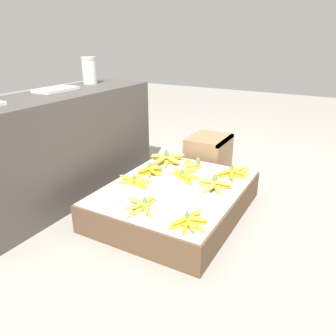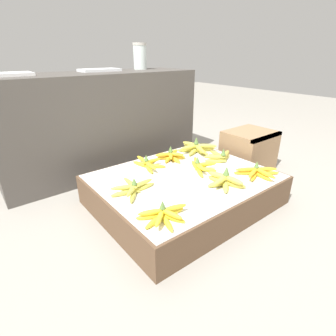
{
  "view_description": "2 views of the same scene",
  "coord_description": "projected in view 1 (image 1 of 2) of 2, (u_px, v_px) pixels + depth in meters",
  "views": [
    {
      "loc": [
        -1.63,
        -0.86,
        1.06
      ],
      "look_at": [
        0.06,
        0.09,
        0.27
      ],
      "focal_mm": 35.0,
      "sensor_mm": 36.0,
      "label": 1
    },
    {
      "loc": [
        -0.92,
        -1.02,
        0.84
      ],
      "look_at": [
        -0.05,
        0.09,
        0.21
      ],
      "focal_mm": 28.0,
      "sensor_mm": 36.0,
      "label": 2
    }
  ],
  "objects": [
    {
      "name": "banana_bunch_front_midright",
      "position": [
        214.0,
        185.0,
        1.99
      ],
      "size": [
        0.17,
        0.22,
        0.11
      ],
      "color": "#DBCC4C",
      "rests_on": "display_platform"
    },
    {
      "name": "display_platform",
      "position": [
        175.0,
        199.0,
        2.07
      ],
      "size": [
        0.99,
        0.79,
        0.18
      ],
      "color": "brown",
      "rests_on": "ground_plane"
    },
    {
      "name": "banana_bunch_back_midright",
      "position": [
        150.0,
        170.0,
        2.21
      ],
      "size": [
        0.2,
        0.17,
        0.09
      ],
      "color": "gold",
      "rests_on": "display_platform"
    },
    {
      "name": "banana_bunch_front_left",
      "position": [
        190.0,
        221.0,
        1.61
      ],
      "size": [
        0.23,
        0.18,
        0.08
      ],
      "color": "yellow",
      "rests_on": "display_platform"
    },
    {
      "name": "ground_plane",
      "position": [
        175.0,
        212.0,
        2.1
      ],
      "size": [
        10.0,
        10.0,
        0.0
      ],
      "primitive_type": "plane",
      "color": "gray"
    },
    {
      "name": "foam_tray_dark",
      "position": [
        56.0,
        89.0,
        2.17
      ],
      "size": [
        0.28,
        0.16,
        0.02
      ],
      "color": "white",
      "rests_on": "back_vendor_table"
    },
    {
      "name": "banana_bunch_middle_midright",
      "position": [
        184.0,
        175.0,
        2.13
      ],
      "size": [
        0.18,
        0.22,
        0.09
      ],
      "color": "yellow",
      "rests_on": "display_platform"
    },
    {
      "name": "banana_bunch_front_right",
      "position": [
        233.0,
        173.0,
        2.17
      ],
      "size": [
        0.24,
        0.23,
        0.09
      ],
      "color": "gold",
      "rests_on": "display_platform"
    },
    {
      "name": "banana_bunch_middle_right",
      "position": [
        194.0,
        164.0,
        2.3
      ],
      "size": [
        0.23,
        0.16,
        0.1
      ],
      "color": "gold",
      "rests_on": "display_platform"
    },
    {
      "name": "banana_bunch_back_midleft",
      "position": [
        136.0,
        181.0,
        2.05
      ],
      "size": [
        0.16,
        0.25,
        0.09
      ],
      "color": "yellow",
      "rests_on": "display_platform"
    },
    {
      "name": "wooden_crate",
      "position": [
        208.0,
        154.0,
        2.67
      ],
      "size": [
        0.35,
        0.3,
        0.3
      ],
      "color": "#997551",
      "rests_on": "ground_plane"
    },
    {
      "name": "glass_jar",
      "position": [
        89.0,
        70.0,
        2.44
      ],
      "size": [
        0.11,
        0.11,
        0.19
      ],
      "color": "silver",
      "rests_on": "back_vendor_table"
    },
    {
      "name": "back_vendor_table",
      "position": [
        63.0,
        146.0,
        2.23
      ],
      "size": [
        1.45,
        0.46,
        0.71
      ],
      "color": "#4C4742",
      "rests_on": "ground_plane"
    },
    {
      "name": "banana_bunch_middle_left",
      "position": [
        143.0,
        205.0,
        1.76
      ],
      "size": [
        0.25,
        0.22,
        0.08
      ],
      "color": "gold",
      "rests_on": "display_platform"
    },
    {
      "name": "banana_bunch_back_right",
      "position": [
        167.0,
        159.0,
        2.4
      ],
      "size": [
        0.27,
        0.29,
        0.11
      ],
      "color": "gold",
      "rests_on": "display_platform"
    }
  ]
}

